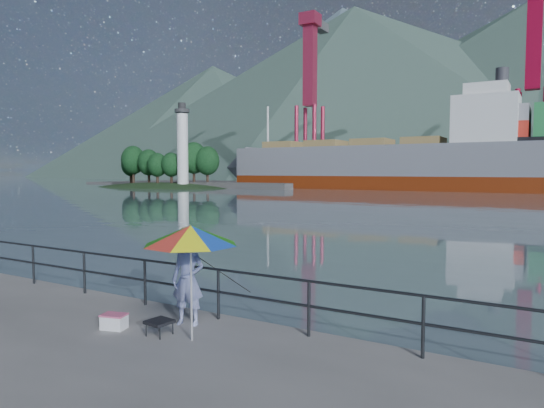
{
  "coord_description": "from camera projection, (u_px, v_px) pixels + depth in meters",
  "views": [
    {
      "loc": [
        8.71,
        -5.95,
        2.97
      ],
      "look_at": [
        1.72,
        6.0,
        2.0
      ],
      "focal_mm": 32.0,
      "sensor_mm": 36.0,
      "label": 1
    }
  ],
  "objects": [
    {
      "name": "bulk_carrier",
      "position": [
        390.0,
        163.0,
        80.54
      ],
      "size": [
        51.66,
        8.94,
        14.5
      ],
      "color": "#652008",
      "rests_on": "ground"
    },
    {
      "name": "fisherman",
      "position": [
        188.0,
        280.0,
        9.28
      ],
      "size": [
        0.73,
        0.59,
        1.74
      ],
      "primitive_type": "imported",
      "rotation": [
        0.0,
        0.0,
        0.31
      ],
      "color": "#374698",
      "rests_on": "ground"
    },
    {
      "name": "harbor_water",
      "position": [
        515.0,
        182.0,
        121.65
      ],
      "size": [
        500.0,
        280.0,
        0.0
      ],
      "primitive_type": "cube",
      "color": "slate",
      "rests_on": "ground"
    },
    {
      "name": "cooler_bag",
      "position": [
        114.0,
        322.0,
        9.06
      ],
      "size": [
        0.5,
        0.4,
        0.25
      ],
      "primitive_type": "cube",
      "rotation": [
        0.0,
        0.0,
        0.28
      ],
      "color": "white",
      "rests_on": "ground"
    },
    {
      "name": "beach_umbrella",
      "position": [
        191.0,
        235.0,
        8.33
      ],
      "size": [
        2.08,
        2.08,
        2.02
      ],
      "color": "white",
      "rests_on": "ground"
    },
    {
      "name": "fishing_rod",
      "position": [
        217.0,
        312.0,
        10.18
      ],
      "size": [
        0.56,
        1.79,
        1.31
      ],
      "primitive_type": "cylinder",
      "rotation": [
        0.96,
        0.0,
        -0.3
      ],
      "color": "black",
      "rests_on": "ground"
    },
    {
      "name": "guardrail",
      "position": [
        113.0,
        277.0,
        11.15
      ],
      "size": [
        22.0,
        0.06,
        1.03
      ],
      "color": "#2D3033",
      "rests_on": "ground"
    },
    {
      "name": "lighthouse_islet",
      "position": [
        162.0,
        185.0,
        90.77
      ],
      "size": [
        48.0,
        26.4,
        19.2
      ],
      "color": "#263F1E",
      "rests_on": "ground"
    },
    {
      "name": "folding_stool",
      "position": [
        160.0,
        327.0,
        8.7
      ],
      "size": [
        0.47,
        0.47,
        0.28
      ],
      "color": "black",
      "rests_on": "ground"
    }
  ]
}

